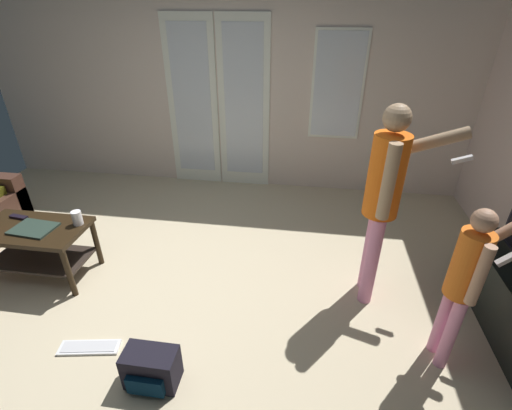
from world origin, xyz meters
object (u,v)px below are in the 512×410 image
at_px(person_child, 466,277).
at_px(tv_remote_black, 19,217).
at_px(loose_keyboard, 89,347).
at_px(laptop_closed, 33,229).
at_px(cup_near_edge, 77,218).
at_px(person_adult, 385,192).
at_px(coffee_table, 36,241).
at_px(backpack, 151,368).

relative_size(person_child, tv_remote_black, 7.22).
distance_m(person_child, loose_keyboard, 2.65).
xyz_separation_m(laptop_closed, cup_near_edge, (0.34, 0.14, 0.05)).
relative_size(person_adult, person_child, 1.35).
xyz_separation_m(coffee_table, laptop_closed, (0.05, -0.03, 0.15)).
height_order(backpack, laptop_closed, laptop_closed).
distance_m(loose_keyboard, cup_near_edge, 1.12).
bearing_deg(cup_near_edge, person_child, -10.13).
bearing_deg(cup_near_edge, person_adult, 1.40).
bearing_deg(person_adult, backpack, -144.17).
height_order(coffee_table, cup_near_edge, cup_near_edge).
distance_m(person_child, tv_remote_black, 3.65).
distance_m(coffee_table, person_child, 3.43).
bearing_deg(person_adult, coffee_table, -176.61).
xyz_separation_m(person_adult, laptop_closed, (-2.90, -0.20, -0.47)).
bearing_deg(coffee_table, laptop_closed, -28.32).
bearing_deg(person_child, cup_near_edge, 169.87).
xyz_separation_m(person_adult, cup_near_edge, (-2.56, -0.06, -0.42)).
bearing_deg(laptop_closed, loose_keyboard, -36.32).
bearing_deg(person_adult, tv_remote_black, -179.14).
height_order(person_child, laptop_closed, person_child).
xyz_separation_m(coffee_table, tv_remote_black, (-0.21, 0.13, 0.15)).
height_order(backpack, tv_remote_black, tv_remote_black).
bearing_deg(coffee_table, person_adult, 3.39).
height_order(coffee_table, laptop_closed, laptop_closed).
relative_size(coffee_table, loose_keyboard, 2.04).
height_order(laptop_closed, tv_remote_black, tv_remote_black).
xyz_separation_m(person_adult, loose_keyboard, (-2.09, -0.91, -0.99)).
distance_m(person_child, laptop_closed, 3.37).
distance_m(person_adult, backpack, 2.06).
relative_size(loose_keyboard, laptop_closed, 1.29).
height_order(loose_keyboard, cup_near_edge, cup_near_edge).
bearing_deg(backpack, person_child, 14.22).
xyz_separation_m(person_adult, tv_remote_black, (-3.16, -0.05, -0.47)).
bearing_deg(loose_keyboard, cup_near_edge, 119.05).
height_order(person_adult, backpack, person_adult).
bearing_deg(laptop_closed, person_adult, 8.87).
xyz_separation_m(person_child, loose_keyboard, (-2.53, -0.31, -0.73)).
bearing_deg(backpack, coffee_table, 147.28).
relative_size(person_adult, loose_keyboard, 3.64).
height_order(coffee_table, person_adult, person_adult).
height_order(cup_near_edge, tv_remote_black, cup_near_edge).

